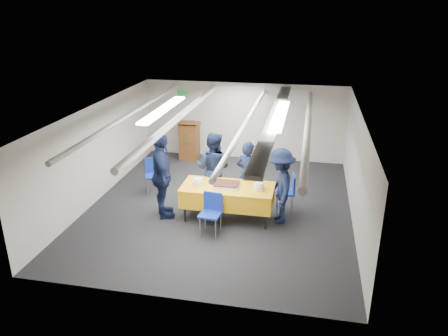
{
  "coord_description": "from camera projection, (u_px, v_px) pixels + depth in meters",
  "views": [
    {
      "loc": [
        1.92,
        -9.1,
        4.55
      ],
      "look_at": [
        0.13,
        -0.2,
        1.05
      ],
      "focal_mm": 35.0,
      "sensor_mm": 36.0,
      "label": 1
    }
  ],
  "objects": [
    {
      "name": "room_shell",
      "position": [
        228.0,
        128.0,
        10.01
      ],
      "size": [
        6.0,
        7.0,
        2.3
      ],
      "color": "beige",
      "rests_on": "ground"
    },
    {
      "name": "sailor_a",
      "position": [
        248.0,
        175.0,
        9.95
      ],
      "size": [
        0.68,
        0.56,
        1.62
      ],
      "primitive_type": "imported",
      "rotation": [
        0.0,
        0.0,
        2.82
      ],
      "color": "black",
      "rests_on": "ground"
    },
    {
      "name": "ground",
      "position": [
        220.0,
        206.0,
        10.31
      ],
      "size": [
        7.0,
        7.0,
        0.0
      ],
      "primitive_type": "plane",
      "color": "black",
      "rests_on": "ground"
    },
    {
      "name": "podium",
      "position": [
        189.0,
        140.0,
        13.17
      ],
      "size": [
        0.62,
        0.53,
        1.25
      ],
      "color": "brown",
      "rests_on": "ground"
    },
    {
      "name": "chair_right",
      "position": [
        289.0,
        189.0,
        9.93
      ],
      "size": [
        0.48,
        0.48,
        0.87
      ],
      "color": "gray",
      "rests_on": "ground"
    },
    {
      "name": "sailor_c",
      "position": [
        162.0,
        176.0,
        9.49
      ],
      "size": [
        0.91,
        1.23,
        1.94
      ],
      "primitive_type": "imported",
      "rotation": [
        0.0,
        0.0,
        2.01
      ],
      "color": "black",
      "rests_on": "ground"
    },
    {
      "name": "chair_near",
      "position": [
        212.0,
        209.0,
        8.97
      ],
      "size": [
        0.46,
        0.46,
        0.87
      ],
      "color": "gray",
      "rests_on": "ground"
    },
    {
      "name": "sheet_cake",
      "position": [
        227.0,
        185.0,
        9.43
      ],
      "size": [
        0.55,
        0.43,
        0.09
      ],
      "color": "white",
      "rests_on": "serving_table"
    },
    {
      "name": "sailor_b",
      "position": [
        213.0,
        168.0,
        10.18
      ],
      "size": [
        0.95,
        0.79,
        1.75
      ],
      "primitive_type": "imported",
      "rotation": [
        0.0,
        0.0,
        2.98
      ],
      "color": "black",
      "rests_on": "ground"
    },
    {
      "name": "sailor_d",
      "position": [
        280.0,
        186.0,
        9.33
      ],
      "size": [
        0.83,
        1.18,
        1.67
      ],
      "primitive_type": "imported",
      "rotation": [
        0.0,
        0.0,
        -1.36
      ],
      "color": "black",
      "rests_on": "ground"
    },
    {
      "name": "plate_stack_right",
      "position": [
        259.0,
        187.0,
        9.27
      ],
      "size": [
        0.22,
        0.22,
        0.16
      ],
      "color": "white",
      "rests_on": "serving_table"
    },
    {
      "name": "serving_table",
      "position": [
        228.0,
        195.0,
        9.55
      ],
      "size": [
        2.0,
        0.93,
        0.77
      ],
      "color": "black",
      "rests_on": "ground"
    },
    {
      "name": "plate_stack_left",
      "position": [
        198.0,
        182.0,
        9.52
      ],
      "size": [
        0.24,
        0.24,
        0.16
      ],
      "color": "white",
      "rests_on": "serving_table"
    },
    {
      "name": "chair_left",
      "position": [
        153.0,
        171.0,
        10.94
      ],
      "size": [
        0.55,
        0.55,
        0.87
      ],
      "color": "gray",
      "rests_on": "ground"
    }
  ]
}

